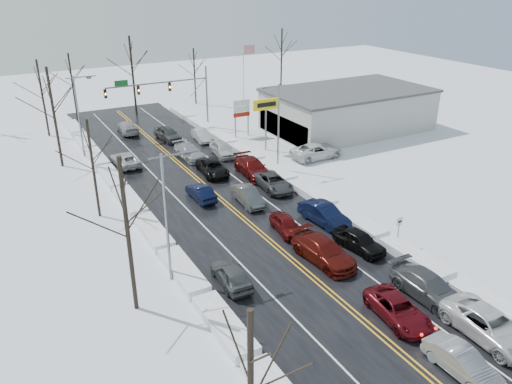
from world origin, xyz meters
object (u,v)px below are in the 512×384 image
traffic_signal_mast (170,90)px  oncoming_car_0 (201,199)px  tires_plus_sign (266,108)px  flagpole (245,75)px  dealership_building (348,109)px

traffic_signal_mast → oncoming_car_0: bearing=-103.5°
traffic_signal_mast → tires_plus_sign: traffic_signal_mast is taller
tires_plus_sign → oncoming_car_0: (-12.10, -9.10, -4.99)m
tires_plus_sign → flagpole: 14.79m
flagpole → dealership_building: size_ratio=0.49×
traffic_signal_mast → tires_plus_sign: size_ratio=2.21×
tires_plus_sign → flagpole: bearing=71.6°
traffic_signal_mast → tires_plus_sign: bearing=-59.5°
traffic_signal_mast → dealership_building: (20.53, -9.99, -2.82)m
tires_plus_sign → dealership_building: tires_plus_sign is taller
traffic_signal_mast → dealership_building: traffic_signal_mast is taller
flagpole → oncoming_car_0: size_ratio=2.40×
flagpole → traffic_signal_mast: bearing=-170.3°
tires_plus_sign → dealership_building: 13.82m
tires_plus_sign → oncoming_car_0: 15.94m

